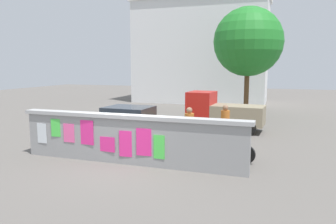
{
  "coord_description": "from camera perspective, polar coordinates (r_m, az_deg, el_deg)",
  "views": [
    {
      "loc": [
        4.41,
        -9.09,
        3.09
      ],
      "look_at": [
        0.42,
        2.59,
        1.34
      ],
      "focal_mm": 34.65,
      "sensor_mm": 36.0,
      "label": 1
    }
  ],
  "objects": [
    {
      "name": "tree_roadside",
      "position": [
        20.46,
        13.91,
        11.88
      ],
      "size": [
        4.14,
        4.14,
        6.61
      ],
      "color": "brown",
      "rests_on": "ground"
    },
    {
      "name": "person_bystander",
      "position": [
        11.79,
        3.75,
        -2.22
      ],
      "size": [
        0.45,
        0.45,
        1.62
      ],
      "color": "#3F994C",
      "rests_on": "ground"
    },
    {
      "name": "car_parked",
      "position": [
        13.73,
        -6.35,
        -1.87
      ],
      "size": [
        3.88,
        1.89,
        1.4
      ],
      "color": "black",
      "rests_on": "ground"
    },
    {
      "name": "poster_wall",
      "position": [
        10.36,
        -6.92,
        -4.67
      ],
      "size": [
        7.69,
        0.42,
        1.58
      ],
      "color": "gray",
      "rests_on": "ground"
    },
    {
      "name": "person_walking",
      "position": [
        12.7,
        10.01,
        -1.58
      ],
      "size": [
        0.44,
        0.44,
        1.62
      ],
      "color": "#BF6626",
      "rests_on": "ground"
    },
    {
      "name": "building_background",
      "position": [
        28.56,
        5.89,
        10.8
      ],
      "size": [
        11.26,
        5.5,
        8.9
      ],
      "color": "silver",
      "rests_on": "ground"
    },
    {
      "name": "ground",
      "position": [
        17.92,
        4.31,
        -1.88
      ],
      "size": [
        60.0,
        60.0,
        0.0
      ],
      "primitive_type": "plane",
      "color": "#605B56"
    },
    {
      "name": "motorcycle",
      "position": [
        10.86,
        10.05,
        -6.04
      ],
      "size": [
        1.89,
        0.61,
        0.87
      ],
      "color": "black",
      "rests_on": "ground"
    },
    {
      "name": "auto_rickshaw_truck",
      "position": [
        15.83,
        9.35,
        0.02
      ],
      "size": [
        3.69,
        1.73,
        1.85
      ],
      "color": "black",
      "rests_on": "ground"
    }
  ]
}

